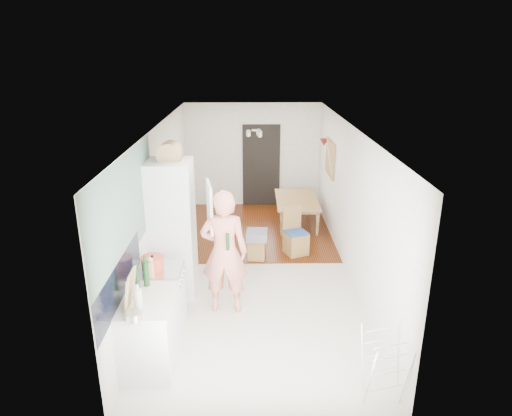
{
  "coord_description": "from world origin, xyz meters",
  "views": [
    {
      "loc": [
        -0.09,
        -7.25,
        3.7
      ],
      "look_at": [
        0.02,
        0.2,
        1.07
      ],
      "focal_mm": 32.0,
      "sensor_mm": 36.0,
      "label": 1
    }
  ],
  "objects_px": {
    "dining_table": "(298,213)",
    "dining_chair": "(296,232)",
    "stool": "(257,249)",
    "person": "(224,241)",
    "drying_rack": "(384,367)"
  },
  "relations": [
    {
      "from": "dining_table",
      "to": "dining_chair",
      "type": "bearing_deg",
      "value": 173.57
    },
    {
      "from": "drying_rack",
      "to": "dining_chair",
      "type": "bearing_deg",
      "value": 84.14
    },
    {
      "from": "dining_chair",
      "to": "drying_rack",
      "type": "xyz_separation_m",
      "value": [
        0.6,
        -3.76,
        -0.05
      ]
    },
    {
      "from": "dining_chair",
      "to": "stool",
      "type": "xyz_separation_m",
      "value": [
        -0.74,
        -0.2,
        -0.25
      ]
    },
    {
      "from": "dining_table",
      "to": "stool",
      "type": "xyz_separation_m",
      "value": [
        -0.93,
        -1.77,
        -0.04
      ]
    },
    {
      "from": "person",
      "to": "stool",
      "type": "relative_size",
      "value": 5.43
    },
    {
      "from": "dining_chair",
      "to": "drying_rack",
      "type": "height_order",
      "value": "dining_chair"
    },
    {
      "from": "dining_chair",
      "to": "stool",
      "type": "bearing_deg",
      "value": 172.63
    },
    {
      "from": "person",
      "to": "stool",
      "type": "bearing_deg",
      "value": -104.47
    },
    {
      "from": "person",
      "to": "dining_chair",
      "type": "xyz_separation_m",
      "value": [
        1.24,
        1.92,
        -0.65
      ]
    },
    {
      "from": "dining_table",
      "to": "dining_chair",
      "type": "distance_m",
      "value": 1.6
    },
    {
      "from": "dining_chair",
      "to": "stool",
      "type": "relative_size",
      "value": 2.22
    },
    {
      "from": "dining_table",
      "to": "drying_rack",
      "type": "distance_m",
      "value": 5.35
    },
    {
      "from": "stool",
      "to": "drying_rack",
      "type": "height_order",
      "value": "drying_rack"
    },
    {
      "from": "dining_table",
      "to": "dining_chair",
      "type": "relative_size",
      "value": 1.52
    }
  ]
}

